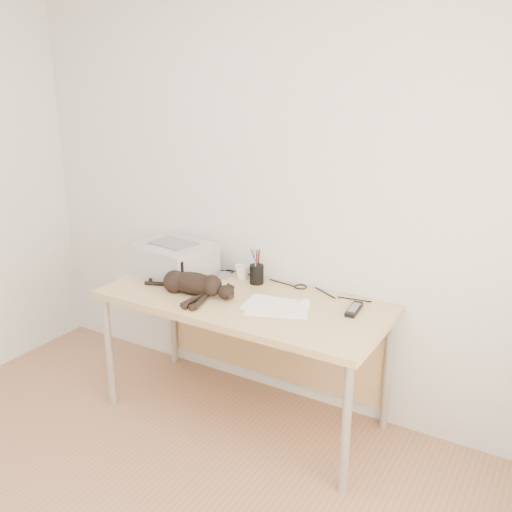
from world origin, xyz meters
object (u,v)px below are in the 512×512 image
Objects in this scene: mug at (242,272)px; pen_cup at (257,274)px; printer at (174,259)px; cat at (191,284)px; mouse at (304,300)px; desk at (251,315)px.

pen_cup is at bearing -9.49° from mug.
pen_cup reaches higher than printer.
printer is 0.36m from cat.
printer is at bearing 166.84° from mouse.
pen_cup is (0.11, -0.02, 0.02)m from mug.
cat is (0.29, -0.21, -0.04)m from printer.
mug is at bearing 19.24° from printer.
mouse is at bearing -16.46° from mug.
pen_cup is (0.23, 0.33, 0.00)m from cat.
desk is at bearing 25.08° from cat.
printer is 5.21× the size of mug.
printer reaches higher than mug.
pen_cup reaches higher than cat.
mug reaches higher than desk.
cat is at bearing -124.13° from pen_cup.
desk is 7.59× the size of pen_cup.
mouse reaches higher than desk.
cat is 0.40m from pen_cup.
desk is 0.30m from mug.
desk is 0.62m from printer.
mug is at bearing 150.52° from mouse.
printer is at bearing 176.52° from desk.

